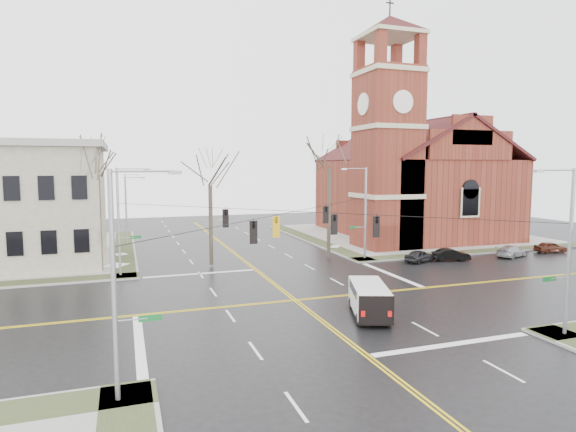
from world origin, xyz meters
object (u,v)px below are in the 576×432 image
object	(u,v)px
signal_pole_nw	(121,218)
cargo_van	(369,297)
signal_pole_sw	(118,279)
tree_nw_near	(210,180)
signal_pole_ne	(364,210)
signal_pole_se	(567,247)
streetlight_north_b	(126,197)
tree_nw_far	(97,168)
parked_car_c	(512,251)
parked_car_b	(451,255)
streetlight_north_a	(128,208)
church	(408,173)
tree_ne	(329,162)
parked_car_a	(420,256)
parked_car_d	(551,247)

from	to	relation	value
signal_pole_nw	cargo_van	xyz separation A→B (m)	(14.51, -16.15, -3.78)
signal_pole_sw	tree_nw_near	bearing A→B (deg)	72.50
signal_pole_ne	signal_pole_se	size ratio (longest dim) A/B	1.00
signal_pole_se	streetlight_north_b	world-z (taller)	signal_pole_se
cargo_van	tree_nw_near	size ratio (longest dim) A/B	0.50
tree_nw_near	tree_nw_far	bearing A→B (deg)	177.12
parked_car_c	tree_nw_far	xyz separation A→B (m)	(-39.61, 5.85, 8.49)
tree_nw_near	parked_car_b	bearing A→B (deg)	-12.47
streetlight_north_a	streetlight_north_b	xyz separation A→B (m)	(0.00, 20.00, 0.00)
signal_pole_sw	streetlight_north_a	xyz separation A→B (m)	(0.67, 39.50, -0.48)
signal_pole_sw	signal_pole_nw	bearing A→B (deg)	90.00
tree_nw_far	cargo_van	bearing A→B (deg)	-48.56
signal_pole_sw	church	bearing A→B (deg)	45.16
signal_pole_nw	tree_ne	bearing A→B (deg)	5.15
signal_pole_se	cargo_van	size ratio (longest dim) A/B	1.62
signal_pole_nw	tree_ne	distance (m)	20.31
parked_car_a	parked_car_c	world-z (taller)	parked_car_a
church	parked_car_a	xyz separation A→B (m)	(-8.78, -16.10, -7.83)
signal_pole_se	parked_car_b	size ratio (longest dim) A/B	2.49
streetlight_north_a	signal_pole_ne	bearing A→B (deg)	-36.90
signal_pole_ne	parked_car_d	size ratio (longest dim) A/B	2.58
signal_pole_sw	cargo_van	distance (m)	16.48
streetlight_north_a	tree_nw_near	size ratio (longest dim) A/B	0.72
church	parked_car_d	bearing A→B (deg)	-64.58
streetlight_north_a	parked_car_d	bearing A→B (deg)	-24.20
signal_pole_se	cargo_van	bearing A→B (deg)	139.91
streetlight_north_b	cargo_van	world-z (taller)	streetlight_north_b
parked_car_b	tree_ne	size ratio (longest dim) A/B	0.27
cargo_van	tree_ne	distance (m)	20.50
church	parked_car_d	distance (m)	19.52
signal_pole_sw	parked_car_b	world-z (taller)	signal_pole_sw
tree_nw_far	tree_ne	size ratio (longest dim) A/B	0.94
parked_car_c	tree_ne	size ratio (longest dim) A/B	0.30
signal_pole_nw	streetlight_north_b	world-z (taller)	signal_pole_nw
church	streetlight_north_a	bearing A→B (deg)	174.81
streetlight_north_a	streetlight_north_b	size ratio (longest dim) A/B	1.00
signal_pole_se	cargo_van	world-z (taller)	signal_pole_se
church	parked_car_a	distance (m)	19.94
tree_nw_near	streetlight_north_a	bearing A→B (deg)	115.98
parked_car_c	streetlight_north_a	bearing A→B (deg)	43.10
church	cargo_van	distance (m)	37.21
signal_pole_sw	parked_car_c	size ratio (longest dim) A/B	2.21
church	parked_car_a	world-z (taller)	church
parked_car_b	parked_car_c	bearing A→B (deg)	-79.45
church	parked_car_b	distance (m)	19.07
church	tree_ne	size ratio (longest dim) A/B	2.06
signal_pole_se	parked_car_a	xyz separation A→B (m)	(4.66, 20.18, -4.35)
tree_ne	parked_car_b	bearing A→B (deg)	-24.54
signal_pole_ne	signal_pole_se	xyz separation A→B (m)	(0.00, -23.00, 0.00)
parked_car_a	tree_nw_near	xyz separation A→B (m)	(-19.48, 4.64, 7.39)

